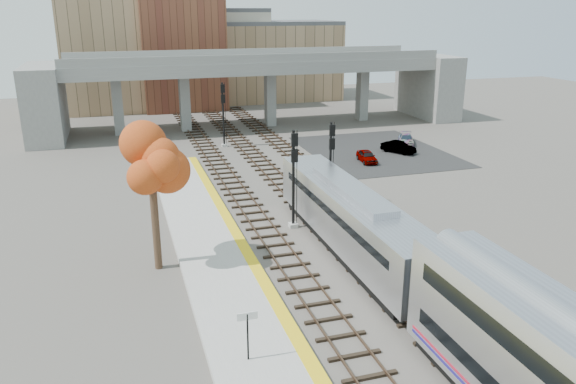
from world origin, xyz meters
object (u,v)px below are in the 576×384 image
object	(u,v)px
signal_mast_mid	(331,167)
car_b	(398,147)
signal_mast_near	(294,181)
car_a	(367,156)
tree	(151,161)
locomotive	(350,219)
signal_mast_far	(223,115)
car_c	(406,139)

from	to	relation	value
signal_mast_mid	car_b	world-z (taller)	signal_mast_mid
signal_mast_near	car_a	world-z (taller)	signal_mast_near
signal_mast_mid	tree	size ratio (longest dim) A/B	0.74
locomotive	car_a	distance (m)	22.04
signal_mast_near	tree	world-z (taller)	tree
signal_mast_mid	signal_mast_far	xyz separation A→B (m)	(-4.10, 21.63, 0.33)
car_c	tree	bearing A→B (deg)	-115.74
locomotive	signal_mast_far	world-z (taller)	signal_mast_far
signal_mast_near	signal_mast_mid	world-z (taller)	signal_mast_near
signal_mast_far	tree	xyz separation A→B (m)	(-9.60, -28.93, 3.07)
signal_mast_mid	signal_mast_far	world-z (taller)	signal_mast_far
tree	car_c	world-z (taller)	tree
signal_mast_far	signal_mast_mid	bearing A→B (deg)	-79.26
locomotive	tree	xyz separation A→B (m)	(-11.70, 1.27, 4.29)
tree	car_a	xyz separation A→B (m)	(21.90, 18.20, -5.94)
car_c	signal_mast_far	bearing A→B (deg)	-169.14
locomotive	signal_mast_far	xyz separation A→B (m)	(-2.10, 30.20, 1.22)
locomotive	signal_mast_near	distance (m)	5.56
tree	car_c	size ratio (longest dim) A/B	2.28
signal_mast_near	signal_mast_mid	bearing A→B (deg)	40.91
signal_mast_far	car_a	size ratio (longest dim) A/B	2.04
locomotive	signal_mast_far	bearing A→B (deg)	93.98
signal_mast_mid	tree	xyz separation A→B (m)	(-13.70, -7.30, 3.40)
signal_mast_mid	car_b	bearing A→B (deg)	45.75
signal_mast_near	car_b	xyz separation A→B (m)	(17.06, 16.86, -2.77)
signal_mast_mid	signal_mast_far	size ratio (longest dim) A/B	0.93
car_a	car_c	size ratio (longest dim) A/B	0.89
tree	car_a	distance (m)	29.08
locomotive	car_b	bearing A→B (deg)	55.63
signal_mast_mid	signal_mast_near	bearing A→B (deg)	-139.09
car_b	signal_mast_far	bearing A→B (deg)	122.00
locomotive	signal_mast_mid	distance (m)	8.85
car_c	signal_mast_near	bearing A→B (deg)	-109.31
car_a	car_b	size ratio (longest dim) A/B	0.93
signal_mast_near	car_c	distance (m)	28.37
signal_mast_far	car_a	xyz separation A→B (m)	(12.29, -10.73, -2.87)
signal_mast_far	car_b	world-z (taller)	signal_mast_far
signal_mast_near	car_a	bearing A→B (deg)	49.61
car_b	signal_mast_mid	bearing A→B (deg)	-166.25
signal_mast_mid	car_c	xyz separation A→B (m)	(15.65, 16.62, -2.56)
signal_mast_far	tree	world-z (taller)	tree
signal_mast_mid	car_c	distance (m)	22.97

